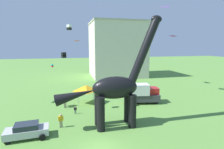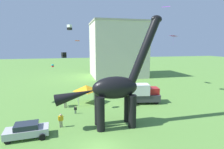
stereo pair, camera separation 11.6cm
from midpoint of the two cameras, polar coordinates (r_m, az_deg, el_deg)
name	(u,v)px [view 1 (the left image)]	position (r m, az deg, el deg)	size (l,w,h in m)	color
dinosaur_sculpture	(115,88)	(20.41, 0.66, -4.20)	(12.16, 2.58, 12.71)	black
parked_sedan_left	(27,130)	(20.96, -25.59, -15.75)	(4.32, 2.09, 1.55)	#B7B7BC
parked_box_truck	(141,93)	(29.61, 9.14, -5.91)	(5.88, 3.06, 3.20)	#38383D
person_strolling_adult	(75,109)	(25.64, -11.72, -10.78)	(0.39, 0.17, 1.05)	#2D3347
person_photographer	(65,101)	(28.12, -14.86, -8.20)	(0.65, 0.29, 1.73)	#6B6056
person_near_flyer	(61,119)	(21.94, -16.13, -13.53)	(0.61, 0.27, 1.62)	#6B6056
festival_canopy_tent	(86,88)	(29.24, -8.41, -4.27)	(3.15, 3.15, 3.00)	#B2B2B7
kite_mid_center	(69,27)	(33.90, -13.59, 14.37)	(0.91, 0.91, 0.92)	white
kite_drifting	(165,7)	(35.90, 16.55, 19.94)	(1.90, 1.84, 0.31)	purple
kite_high_left	(77,41)	(39.28, -11.23, 10.48)	(1.06, 0.84, 1.22)	red
kite_near_high	(173,36)	(44.07, 18.72, 11.52)	(1.44, 1.85, 2.15)	purple
kite_far_left	(64,55)	(25.31, -15.24, 5.98)	(0.69, 0.69, 0.74)	black
kite_trailing	(52,66)	(36.58, -18.58, 2.65)	(0.48, 0.48, 0.52)	#19B2B7
background_building_block	(117,49)	(54.76, 1.49, 8.00)	(15.65, 13.61, 16.19)	beige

